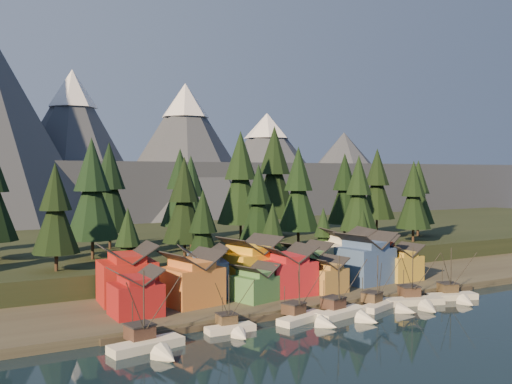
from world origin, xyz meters
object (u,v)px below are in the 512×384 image
boat_0 (151,335)px  boat_6 (456,290)px  boat_1 (233,321)px  house_back_0 (127,272)px  boat_2 (307,311)px  house_front_1 (192,276)px  house_back_1 (203,270)px  house_front_0 (136,291)px  boat_4 (386,299)px  boat_3 (347,305)px  boat_5 (418,295)px

boat_0 → boat_6: bearing=-8.2°
boat_1 → house_back_0: (-10.05, 22.91, 5.15)m
boat_2 → house_front_1: house_front_1 is taller
house_front_1 → house_back_1: bearing=38.2°
house_front_0 → house_front_1: size_ratio=0.74×
boat_0 → boat_6: boat_0 is taller
boat_2 → house_back_0: bearing=118.4°
boat_0 → house_back_1: size_ratio=1.20×
house_front_0 → house_back_0: 10.43m
boat_1 → house_back_0: house_back_0 is taller
boat_0 → house_back_0: bearing=71.0°
boat_4 → house_front_0: size_ratio=1.37×
boat_1 → house_front_0: bearing=135.2°
boat_3 → boat_4: bearing=-5.7°
boat_2 → boat_4: 18.01m
boat_6 → house_front_0: size_ratio=1.42×
boat_1 → boat_3: size_ratio=0.84×
boat_3 → house_front_1: bearing=130.0°
boat_0 → house_front_0: (2.76, 15.30, 3.29)m
boat_2 → boat_6: boat_6 is taller
house_back_0 → boat_4: bearing=-24.5°
boat_3 → house_back_1: 28.60m
boat_4 → boat_5: size_ratio=0.88×
boat_0 → boat_1: boat_0 is taller
boat_3 → house_back_1: bearing=116.4°
boat_1 → boat_6: (49.12, -1.44, 0.16)m
boat_0 → boat_6: 63.57m
boat_0 → house_back_1: 29.94m
boat_3 → house_front_0: bearing=144.7°
boat_3 → house_back_0: house_back_0 is taller
boat_2 → boat_5: (25.31, -0.29, 0.09)m
boat_2 → boat_5: 25.31m
boat_0 → boat_5: (53.57, 1.55, -0.20)m
boat_2 → house_back_1: house_back_1 is taller
house_back_0 → house_front_0: bearing=-94.6°
boat_2 → boat_4: (18.00, 0.47, -0.06)m
boat_1 → house_back_1: house_back_1 is taller
house_front_1 → house_back_0: size_ratio=1.01×
boat_2 → house_front_0: size_ratio=1.41×
boat_5 → house_front_0: (-50.81, 13.75, 3.49)m
house_front_0 → house_front_1: bearing=13.3°
boat_2 → boat_3: 8.02m
boat_3 → boat_0: bearing=169.4°
house_back_0 → boat_1: bearing=-61.9°
boat_6 → boat_4: bearing=-166.7°
boat_1 → boat_4: (31.84, -0.28, 0.06)m
boat_2 → house_front_0: (-25.50, 13.45, 3.58)m
boat_5 → boat_6: (9.99, -0.40, -0.04)m
boat_6 → house_front_0: (-60.80, 14.15, 3.53)m
boat_2 → house_back_1: (-9.74, 21.29, 4.51)m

